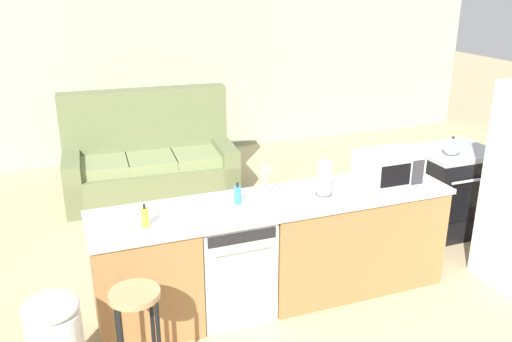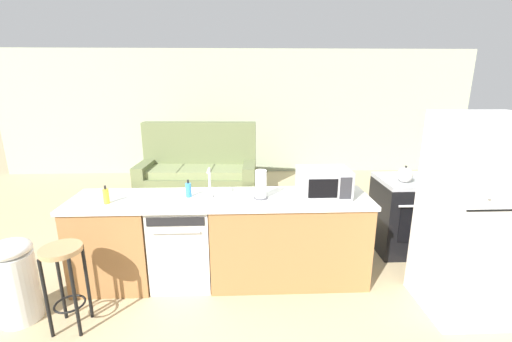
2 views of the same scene
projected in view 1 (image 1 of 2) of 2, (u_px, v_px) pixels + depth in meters
ground_plane at (260, 301)px, 4.54m from camera, size 24.00×24.00×0.00m
wall_back at (175, 67)px, 7.88m from camera, size 10.00×0.06×2.60m
kitchen_counter at (287, 252)px, 4.47m from camera, size 2.94×0.66×0.90m
dishwasher at (230, 262)px, 4.31m from camera, size 0.58×0.61×0.84m
stove_range at (451, 190)px, 5.65m from camera, size 0.76×0.68×0.90m
microwave at (388, 168)px, 4.56m from camera, size 0.50×0.37×0.28m
sink_faucet at (264, 186)px, 4.20m from camera, size 0.07×0.18×0.30m
paper_towel_roll at (324, 179)px, 4.33m from camera, size 0.14×0.14×0.28m
soap_bottle at (238, 195)px, 4.18m from camera, size 0.06×0.06×0.18m
dish_soap_bottle at (145, 217)px, 3.80m from camera, size 0.06×0.06×0.18m
kettle at (452, 147)px, 5.30m from camera, size 0.21×0.17×0.19m
bar_stool at (137, 320)px, 3.40m from camera, size 0.32×0.32×0.74m
couch at (150, 163)px, 6.62m from camera, size 2.05×1.02×1.27m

